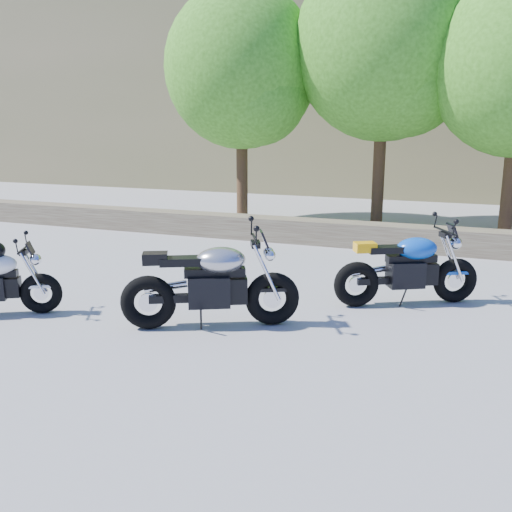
% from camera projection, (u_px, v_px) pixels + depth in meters
% --- Properties ---
extents(ground, '(90.00, 90.00, 0.00)m').
position_uv_depth(ground, '(212.00, 331.00, 7.04)').
color(ground, gray).
rests_on(ground, ground).
extents(stone_wall, '(22.00, 0.55, 0.50)m').
position_uv_depth(stone_wall, '(322.00, 232.00, 11.99)').
color(stone_wall, brown).
rests_on(stone_wall, ground).
extents(hillside, '(80.00, 30.00, 15.00)m').
position_uv_depth(hillside, '(487.00, 24.00, 29.79)').
color(hillside, brown).
rests_on(hillside, ground).
extents(tree_decid_left, '(3.67, 3.67, 5.62)m').
position_uv_depth(tree_decid_left, '(245.00, 73.00, 13.52)').
color(tree_decid_left, '#382314').
rests_on(tree_decid_left, ground).
extents(tree_decid_mid, '(4.08, 4.08, 6.24)m').
position_uv_depth(tree_decid_mid, '(389.00, 51.00, 12.67)').
color(tree_decid_mid, '#382314').
rests_on(tree_decid_mid, ground).
extents(silver_bike, '(2.08, 1.15, 1.13)m').
position_uv_depth(silver_bike, '(212.00, 285.00, 7.08)').
color(silver_bike, black).
rests_on(silver_bike, ground).
extents(blue_bike, '(1.92, 1.14, 1.06)m').
position_uv_depth(blue_bike, '(408.00, 269.00, 7.96)').
color(blue_bike, black).
rests_on(blue_bike, ground).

